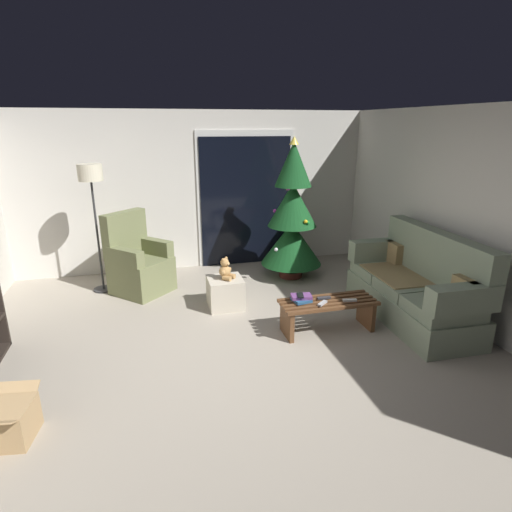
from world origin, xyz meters
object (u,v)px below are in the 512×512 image
Objects in this scene: floor_lamp at (92,185)px; teddy_bear_honey at (226,270)px; book_stack at (301,298)px; christmas_tree at (292,218)px; remote_graphite at (324,298)px; cell_phone at (300,295)px; coffee_table at (328,311)px; cardboard_box_open_near_shelf at (0,423)px; armchair at (138,264)px; remote_white at (350,300)px; ottoman at (225,293)px; remote_silver at (322,303)px; couch at (416,287)px.

floor_lamp is 2.14m from teddy_bear_honey.
christmas_tree reaches higher than book_stack.
remote_graphite is 0.30m from cell_phone.
cardboard_box_open_near_shelf is (-3.09, -0.99, -0.10)m from coffee_table.
book_stack is at bearing -88.69° from remote_graphite.
armchair is (-2.28, -0.02, -0.53)m from christmas_tree.
floor_lamp is at bearing 161.64° from armchair.
book_stack is 3.00m from cardboard_box_open_near_shelf.
coffee_table is at bearing -43.31° from teddy_bear_honey.
book_stack is at bearing -51.38° from teddy_bear_honey.
remote_white reaches higher than coffee_table.
floor_lamp is 2.30m from ottoman.
teddy_bear_honey is at bearing -32.43° from floor_lamp.
remote_silver is at bearing -43.21° from armchair.
cardboard_box_open_near_shelf is (-2.09, -1.94, -0.36)m from teddy_bear_honey.
remote_graphite is 0.14× the size of armchair.
floor_lamp is (-2.50, 2.04, 1.12)m from remote_silver.
ottoman is (-0.69, 0.90, -0.26)m from cell_phone.
christmas_tree is 2.85m from floor_lamp.
christmas_tree is 2.34m from armchair.
book_stack is 1.71× the size of cell_phone.
armchair reaches higher than book_stack.
couch is at bearing -26.84° from floor_lamp.
cardboard_box_open_near_shelf is at bearing -111.81° from remote_silver.
ottoman reaches higher than coffee_table.
couch is 1.78× the size of coffee_table.
remote_graphite is at bearing -1.31° from book_stack.
christmas_tree reaches higher than couch.
armchair is 2.97m from cardboard_box_open_near_shelf.
christmas_tree is 7.45× the size of teddy_bear_honey.
cell_phone is 1.89m from christmas_tree.
armchair is 2.57× the size of ottoman.
remote_white reaches higher than cardboard_box_open_near_shelf.
couch is 1.20m from remote_graphite.
remote_graphite is 2.69m from armchair.
couch is at bearing -60.83° from christmas_tree.
book_stack is at bearing -39.46° from floor_lamp.
floor_lamp is (-2.60, 1.96, 1.25)m from coffee_table.
ottoman is (-0.98, 0.89, -0.19)m from remote_graphite.
cell_phone is 0.13× the size of armchair.
armchair is at bearing -116.90° from remote_white.
couch reaches higher than ottoman.
christmas_tree is (0.19, 1.81, 0.68)m from coffee_table.
remote_silver is at bearing -35.66° from book_stack.
remote_graphite is 1.84m from christmas_tree.
remote_silver is at bearing -98.88° from christmas_tree.
couch is 13.62× the size of cell_phone.
floor_lamp is at bearing 140.54° from book_stack.
floor_lamp is (-0.51, 0.17, 1.10)m from armchair.
remote_silver is 2.73m from armchair.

